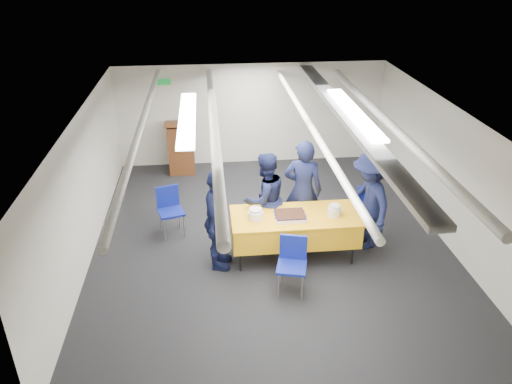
% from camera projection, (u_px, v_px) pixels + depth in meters
% --- Properties ---
extents(ground, '(7.00, 7.00, 0.00)m').
position_uv_depth(ground, '(270.00, 240.00, 8.72)').
color(ground, black).
rests_on(ground, ground).
extents(room_shell, '(6.00, 7.00, 2.30)m').
position_uv_depth(room_shell, '(274.00, 134.00, 8.28)').
color(room_shell, silver).
rests_on(room_shell, ground).
extents(serving_table, '(2.04, 0.90, 0.77)m').
position_uv_depth(serving_table, '(294.00, 227.00, 8.03)').
color(serving_table, black).
rests_on(serving_table, ground).
extents(sheet_cake, '(0.49, 0.38, 0.09)m').
position_uv_depth(sheet_cake, '(290.00, 216.00, 7.84)').
color(sheet_cake, white).
rests_on(sheet_cake, serving_table).
extents(plate_stack_left, '(0.24, 0.24, 0.18)m').
position_uv_depth(plate_stack_left, '(256.00, 214.00, 7.79)').
color(plate_stack_left, white).
rests_on(plate_stack_left, serving_table).
extents(plate_stack_right, '(0.21, 0.21, 0.18)m').
position_uv_depth(plate_stack_right, '(334.00, 210.00, 7.91)').
color(plate_stack_right, white).
rests_on(plate_stack_right, serving_table).
extents(podium, '(0.62, 0.53, 1.25)m').
position_uv_depth(podium, '(181.00, 146.00, 11.00)').
color(podium, brown).
rests_on(podium, ground).
extents(chair_near, '(0.51, 0.51, 0.87)m').
position_uv_depth(chair_near, '(292.00, 259.00, 7.27)').
color(chair_near, gray).
rests_on(chair_near, ground).
extents(chair_right, '(0.59, 0.59, 0.87)m').
position_uv_depth(chair_right, '(362.00, 208.00, 8.63)').
color(chair_right, gray).
rests_on(chair_right, ground).
extents(chair_left, '(0.52, 0.52, 0.87)m').
position_uv_depth(chair_left, '(170.00, 206.00, 8.72)').
color(chair_left, gray).
rests_on(chair_left, ground).
extents(sailor_a, '(0.75, 0.59, 1.80)m').
position_uv_depth(sailor_a, '(303.00, 190.00, 8.45)').
color(sailor_a, black).
rests_on(sailor_a, ground).
extents(sailor_b, '(0.99, 0.92, 1.64)m').
position_uv_depth(sailor_b, '(265.00, 199.00, 8.33)').
color(sailor_b, black).
rests_on(sailor_b, ground).
extents(sailor_c, '(0.59, 1.04, 1.67)m').
position_uv_depth(sailor_c, '(217.00, 220.00, 7.66)').
color(sailor_c, black).
rests_on(sailor_c, ground).
extents(sailor_d, '(0.80, 1.19, 1.70)m').
position_uv_depth(sailor_d, '(369.00, 201.00, 8.20)').
color(sailor_d, black).
rests_on(sailor_d, ground).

